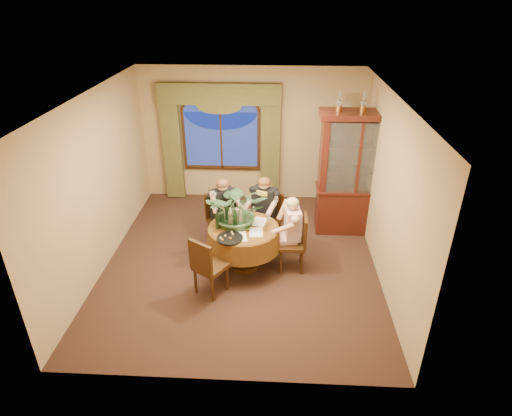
# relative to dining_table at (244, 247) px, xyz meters

# --- Properties ---
(floor) EXTENTS (5.00, 5.00, 0.00)m
(floor) POSITION_rel_dining_table_xyz_m (-0.06, 0.16, -0.38)
(floor) COLOR black
(floor) RESTS_ON ground
(wall_back) EXTENTS (4.50, 0.00, 4.50)m
(wall_back) POSITION_rel_dining_table_xyz_m (-0.06, 2.66, 1.02)
(wall_back) COLOR tan
(wall_back) RESTS_ON ground
(wall_right) EXTENTS (0.00, 5.00, 5.00)m
(wall_right) POSITION_rel_dining_table_xyz_m (2.19, 0.16, 1.02)
(wall_right) COLOR tan
(wall_right) RESTS_ON ground
(ceiling) EXTENTS (5.00, 5.00, 0.00)m
(ceiling) POSITION_rel_dining_table_xyz_m (-0.06, 0.16, 2.42)
(ceiling) COLOR white
(ceiling) RESTS_ON wall_back
(window) EXTENTS (1.62, 0.10, 1.32)m
(window) POSITION_rel_dining_table_xyz_m (-0.66, 2.59, 0.92)
(window) COLOR navy
(window) RESTS_ON wall_back
(arched_transom) EXTENTS (1.60, 0.06, 0.44)m
(arched_transom) POSITION_rel_dining_table_xyz_m (-0.66, 2.59, 1.71)
(arched_transom) COLOR navy
(arched_transom) RESTS_ON wall_back
(drapery_left) EXTENTS (0.38, 0.14, 2.32)m
(drapery_left) POSITION_rel_dining_table_xyz_m (-1.69, 2.54, 0.80)
(drapery_left) COLOR #4B4922
(drapery_left) RESTS_ON floor
(drapery_right) EXTENTS (0.38, 0.14, 2.32)m
(drapery_right) POSITION_rel_dining_table_xyz_m (0.37, 2.54, 0.80)
(drapery_right) COLOR #4B4922
(drapery_right) RESTS_ON floor
(swag_valance) EXTENTS (2.45, 0.16, 0.42)m
(swag_valance) POSITION_rel_dining_table_xyz_m (-0.66, 2.51, 1.90)
(swag_valance) COLOR #4B4922
(swag_valance) RESTS_ON wall_back
(dining_table) EXTENTS (1.36, 1.36, 0.75)m
(dining_table) POSITION_rel_dining_table_xyz_m (0.00, 0.00, 0.00)
(dining_table) COLOR maroon
(dining_table) RESTS_ON floor
(china_cabinet) EXTENTS (1.42, 0.56, 2.29)m
(china_cabinet) POSITION_rel_dining_table_xyz_m (1.92, 1.30, 0.77)
(china_cabinet) COLOR black
(china_cabinet) RESTS_ON floor
(oil_lamp_left) EXTENTS (0.11, 0.11, 0.34)m
(oil_lamp_left) POSITION_rel_dining_table_xyz_m (1.52, 1.30, 2.09)
(oil_lamp_left) COLOR #A5722D
(oil_lamp_left) RESTS_ON china_cabinet
(oil_lamp_center) EXTENTS (0.11, 0.11, 0.34)m
(oil_lamp_center) POSITION_rel_dining_table_xyz_m (1.92, 1.30, 2.09)
(oil_lamp_center) COLOR #A5722D
(oil_lamp_center) RESTS_ON china_cabinet
(oil_lamp_right) EXTENTS (0.11, 0.11, 0.34)m
(oil_lamp_right) POSITION_rel_dining_table_xyz_m (2.32, 1.30, 2.09)
(oil_lamp_right) COLOR #A5722D
(oil_lamp_right) RESTS_ON china_cabinet
(chair_right) EXTENTS (0.42, 0.42, 0.96)m
(chair_right) POSITION_rel_dining_table_xyz_m (0.78, -0.00, 0.10)
(chair_right) COLOR black
(chair_right) RESTS_ON floor
(chair_back_right) EXTENTS (0.56, 0.56, 0.96)m
(chair_back_right) POSITION_rel_dining_table_xyz_m (0.35, 0.71, 0.10)
(chair_back_right) COLOR black
(chair_back_right) RESTS_ON floor
(chair_back) EXTENTS (0.58, 0.58, 0.96)m
(chair_back) POSITION_rel_dining_table_xyz_m (-0.45, 0.66, 0.10)
(chair_back) COLOR black
(chair_back) RESTS_ON floor
(chair_front_left) EXTENTS (0.58, 0.58, 0.96)m
(chair_front_left) POSITION_rel_dining_table_xyz_m (-0.44, -0.68, 0.10)
(chair_front_left) COLOR black
(chair_front_left) RESTS_ON floor
(person_pink) EXTENTS (0.46, 0.50, 1.24)m
(person_pink) POSITION_rel_dining_table_xyz_m (0.79, 0.11, 0.24)
(person_pink) COLOR beige
(person_pink) RESTS_ON floor
(person_back) EXTENTS (0.62, 0.60, 1.29)m
(person_back) POSITION_rel_dining_table_xyz_m (-0.41, 0.66, 0.27)
(person_back) COLOR black
(person_back) RESTS_ON floor
(person_scarf) EXTENTS (0.59, 0.57, 1.29)m
(person_scarf) POSITION_rel_dining_table_xyz_m (0.31, 0.77, 0.27)
(person_scarf) COLOR black
(person_scarf) RESTS_ON floor
(stoneware_vase) EXTENTS (0.14, 0.14, 0.26)m
(stoneware_vase) POSITION_rel_dining_table_xyz_m (-0.09, 0.14, 0.51)
(stoneware_vase) COLOR gray
(stoneware_vase) RESTS_ON dining_table
(centerpiece_plant) EXTENTS (0.96, 1.07, 0.83)m
(centerpiece_plant) POSITION_rel_dining_table_xyz_m (-0.10, 0.14, 0.99)
(centerpiece_plant) COLOR #335534
(centerpiece_plant) RESTS_ON dining_table
(olive_bowl) EXTENTS (0.16, 0.16, 0.05)m
(olive_bowl) POSITION_rel_dining_table_xyz_m (0.04, -0.06, 0.40)
(olive_bowl) COLOR #536034
(olive_bowl) RESTS_ON dining_table
(cheese_platter) EXTENTS (0.40, 0.40, 0.02)m
(cheese_platter) POSITION_rel_dining_table_xyz_m (-0.18, -0.37, 0.39)
(cheese_platter) COLOR black
(cheese_platter) RESTS_ON dining_table
(wine_bottle_0) EXTENTS (0.07, 0.07, 0.33)m
(wine_bottle_0) POSITION_rel_dining_table_xyz_m (-0.33, 0.10, 0.54)
(wine_bottle_0) COLOR tan
(wine_bottle_0) RESTS_ON dining_table
(wine_bottle_1) EXTENTS (0.07, 0.07, 0.33)m
(wine_bottle_1) POSITION_rel_dining_table_xyz_m (-0.28, 0.17, 0.54)
(wine_bottle_1) COLOR black
(wine_bottle_1) RESTS_ON dining_table
(wine_bottle_2) EXTENTS (0.07, 0.07, 0.33)m
(wine_bottle_2) POSITION_rel_dining_table_xyz_m (-0.12, -0.04, 0.54)
(wine_bottle_2) COLOR black
(wine_bottle_2) RESTS_ON dining_table
(wine_bottle_3) EXTENTS (0.07, 0.07, 0.33)m
(wine_bottle_3) POSITION_rel_dining_table_xyz_m (-0.33, -0.03, 0.54)
(wine_bottle_3) COLOR black
(wine_bottle_3) RESTS_ON dining_table
(wine_bottle_4) EXTENTS (0.07, 0.07, 0.33)m
(wine_bottle_4) POSITION_rel_dining_table_xyz_m (-0.21, 0.02, 0.54)
(wine_bottle_4) COLOR tan
(wine_bottle_4) RESTS_ON dining_table
(wine_bottle_5) EXTENTS (0.07, 0.07, 0.33)m
(wine_bottle_5) POSITION_rel_dining_table_xyz_m (-0.40, -0.05, 0.54)
(wine_bottle_5) COLOR black
(wine_bottle_5) RESTS_ON dining_table
(tasting_paper_0) EXTENTS (0.22, 0.31, 0.00)m
(tasting_paper_0) POSITION_rel_dining_table_xyz_m (0.21, -0.15, 0.38)
(tasting_paper_0) COLOR white
(tasting_paper_0) RESTS_ON dining_table
(tasting_paper_1) EXTENTS (0.27, 0.34, 0.00)m
(tasting_paper_1) POSITION_rel_dining_table_xyz_m (0.25, 0.18, 0.38)
(tasting_paper_1) COLOR white
(tasting_paper_1) RESTS_ON dining_table
(tasting_paper_2) EXTENTS (0.27, 0.34, 0.00)m
(tasting_paper_2) POSITION_rel_dining_table_xyz_m (-0.04, -0.30, 0.38)
(tasting_paper_2) COLOR white
(tasting_paper_2) RESTS_ON dining_table
(wine_glass_person_pink) EXTENTS (0.07, 0.07, 0.18)m
(wine_glass_person_pink) POSITION_rel_dining_table_xyz_m (0.40, 0.06, 0.46)
(wine_glass_person_pink) COLOR silver
(wine_glass_person_pink) RESTS_ON dining_table
(wine_glass_person_back) EXTENTS (0.07, 0.07, 0.18)m
(wine_glass_person_back) POSITION_rel_dining_table_xyz_m (-0.21, 0.34, 0.46)
(wine_glass_person_back) COLOR silver
(wine_glass_person_back) RESTS_ON dining_table
(wine_glass_person_scarf) EXTENTS (0.07, 0.07, 0.18)m
(wine_glass_person_scarf) POSITION_rel_dining_table_xyz_m (0.15, 0.37, 0.46)
(wine_glass_person_scarf) COLOR silver
(wine_glass_person_scarf) RESTS_ON dining_table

